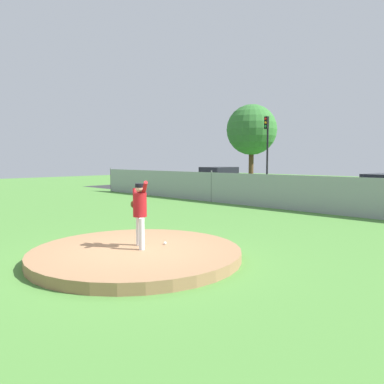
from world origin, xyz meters
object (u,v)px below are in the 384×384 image
(pitcher_youth, at_px, (140,208))
(parked_car_white, at_px, (219,181))
(baseball, at_px, (165,243))
(traffic_light_near, at_px, (267,141))

(pitcher_youth, xyz_separation_m, parked_car_white, (-9.79, 14.49, -0.33))
(pitcher_youth, relative_size, baseball, 21.62)
(baseball, bearing_deg, traffic_light_near, 116.06)
(pitcher_youth, height_order, parked_car_white, pitcher_youth)
(parked_car_white, xyz_separation_m, traffic_light_near, (1.26, 3.98, 2.84))
(baseball, relative_size, traffic_light_near, 0.01)
(pitcher_youth, distance_m, parked_car_white, 17.49)
(pitcher_youth, distance_m, traffic_light_near, 20.49)
(pitcher_youth, height_order, traffic_light_near, traffic_light_near)
(pitcher_youth, bearing_deg, baseball, 70.55)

